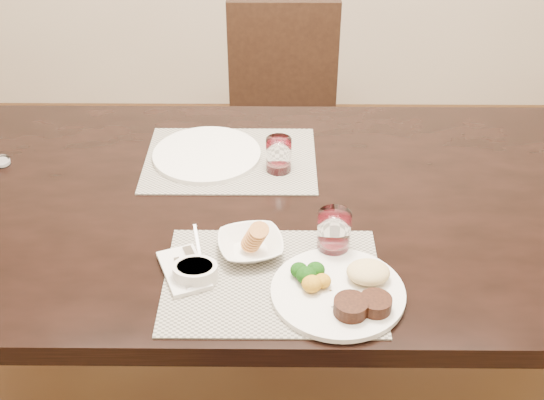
{
  "coord_description": "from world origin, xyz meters",
  "views": [
    {
      "loc": [
        -0.02,
        -1.39,
        1.72
      ],
      "look_at": [
        -0.03,
        -0.11,
        0.82
      ],
      "focal_mm": 45.0,
      "sensor_mm": 36.0,
      "label": 1
    }
  ],
  "objects_px": {
    "chair_far": "(283,113)",
    "dinner_plate": "(345,290)",
    "far_plate": "(207,154)",
    "cracker_bowl": "(251,245)",
    "wine_glass_near": "(334,234)",
    "steak_knife": "(331,293)"
  },
  "relations": [
    {
      "from": "steak_knife",
      "to": "far_plate",
      "type": "xyz_separation_m",
      "value": [
        -0.3,
        0.55,
        0.0
      ]
    },
    {
      "from": "dinner_plate",
      "to": "far_plate",
      "type": "distance_m",
      "value": 0.64
    },
    {
      "from": "chair_far",
      "to": "far_plate",
      "type": "xyz_separation_m",
      "value": [
        -0.21,
        -0.74,
        0.26
      ]
    },
    {
      "from": "wine_glass_near",
      "to": "cracker_bowl",
      "type": "bearing_deg",
      "value": -177.8
    },
    {
      "from": "cracker_bowl",
      "to": "far_plate",
      "type": "distance_m",
      "value": 0.43
    },
    {
      "from": "wine_glass_near",
      "to": "far_plate",
      "type": "height_order",
      "value": "wine_glass_near"
    },
    {
      "from": "cracker_bowl",
      "to": "wine_glass_near",
      "type": "bearing_deg",
      "value": 2.2
    },
    {
      "from": "chair_far",
      "to": "far_plate",
      "type": "height_order",
      "value": "chair_far"
    },
    {
      "from": "far_plate",
      "to": "steak_knife",
      "type": "bearing_deg",
      "value": -60.98
    },
    {
      "from": "chair_far",
      "to": "dinner_plate",
      "type": "xyz_separation_m",
      "value": [
        0.12,
        -1.29,
        0.27
      ]
    },
    {
      "from": "chair_far",
      "to": "cracker_bowl",
      "type": "xyz_separation_m",
      "value": [
        -0.08,
        -1.15,
        0.27
      ]
    },
    {
      "from": "wine_glass_near",
      "to": "steak_knife",
      "type": "bearing_deg",
      "value": -95.42
    },
    {
      "from": "dinner_plate",
      "to": "far_plate",
      "type": "relative_size",
      "value": 0.95
    },
    {
      "from": "dinner_plate",
      "to": "far_plate",
      "type": "bearing_deg",
      "value": 103.4
    },
    {
      "from": "steak_knife",
      "to": "dinner_plate",
      "type": "bearing_deg",
      "value": 25.2
    },
    {
      "from": "wine_glass_near",
      "to": "dinner_plate",
      "type": "bearing_deg",
      "value": -84.49
    },
    {
      "from": "dinner_plate",
      "to": "cracker_bowl",
      "type": "relative_size",
      "value": 1.63
    },
    {
      "from": "chair_far",
      "to": "far_plate",
      "type": "distance_m",
      "value": 0.81
    },
    {
      "from": "dinner_plate",
      "to": "cracker_bowl",
      "type": "bearing_deg",
      "value": 127.13
    },
    {
      "from": "wine_glass_near",
      "to": "far_plate",
      "type": "xyz_separation_m",
      "value": [
        -0.32,
        0.4,
        -0.04
      ]
    },
    {
      "from": "chair_far",
      "to": "dinner_plate",
      "type": "bearing_deg",
      "value": -84.78
    },
    {
      "from": "steak_knife",
      "to": "cracker_bowl",
      "type": "bearing_deg",
      "value": 172.62
    }
  ]
}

